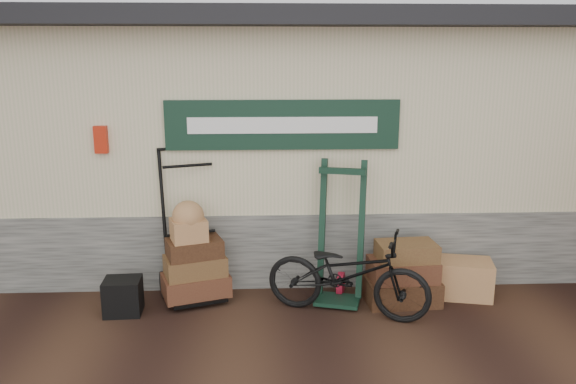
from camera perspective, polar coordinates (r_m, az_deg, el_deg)
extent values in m
plane|color=black|center=(5.91, 2.83, -13.43)|extent=(80.00, 80.00, 0.00)
cube|color=#4C4C47|center=(8.32, 1.12, -2.03)|extent=(14.00, 3.54, 0.90)
cube|color=#C4BE8F|center=(8.05, 1.17, 8.32)|extent=(14.00, 3.50, 2.10)
cube|color=black|center=(7.88, 1.28, 16.58)|extent=(14.40, 4.10, 0.20)
cube|color=black|center=(6.26, -0.54, 6.84)|extent=(2.60, 0.06, 0.55)
cube|color=white|center=(6.23, -0.53, 6.80)|extent=(2.10, 0.01, 0.18)
cube|color=#B4210C|center=(6.53, -18.44, 5.09)|extent=(0.14, 0.10, 0.30)
cube|color=#99613D|center=(6.81, 17.23, -8.35)|extent=(0.73, 0.56, 0.43)
cube|color=black|center=(6.35, -16.42, -10.13)|extent=(0.40, 0.35, 0.39)
imported|color=black|center=(5.98, 6.09, -7.80)|extent=(1.19, 1.86, 1.02)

